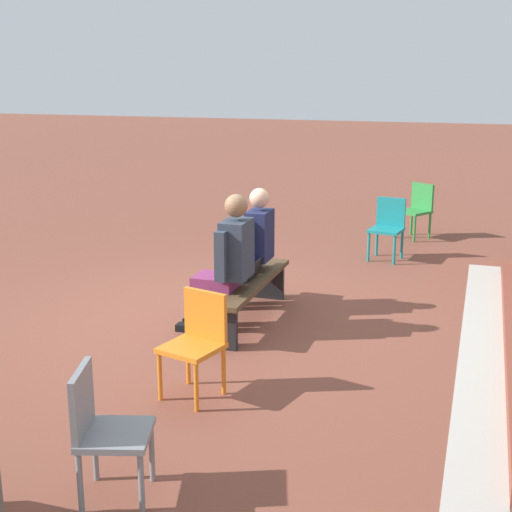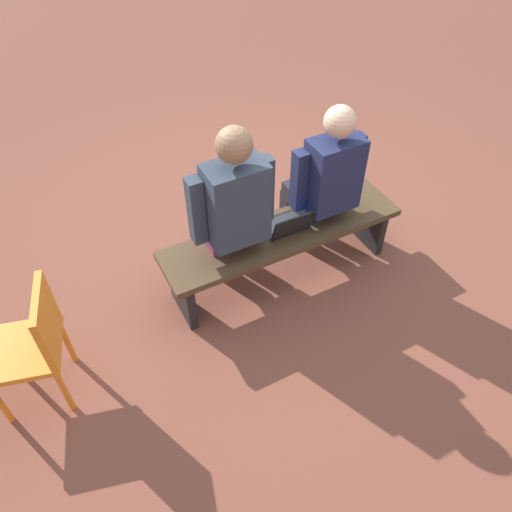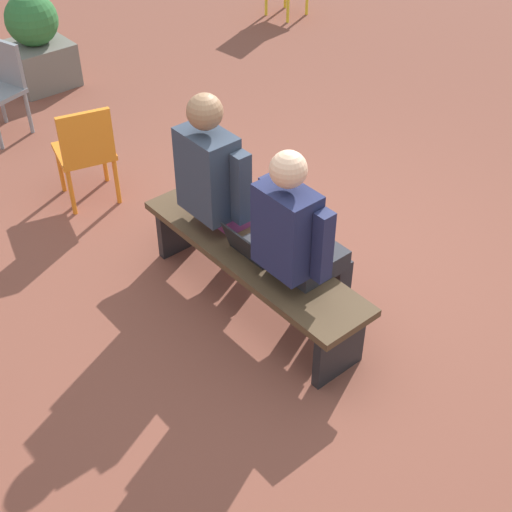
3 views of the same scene
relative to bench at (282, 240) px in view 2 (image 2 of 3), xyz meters
name	(u,v)px [view 2 (image 2 of 3)]	position (x,y,z in m)	size (l,w,h in m)	color
ground_plane	(256,242)	(0.01, -0.40, -0.35)	(60.00, 60.00, 0.00)	brown
bench	(282,240)	(0.00, 0.00, 0.00)	(1.80, 0.44, 0.45)	#4C3823
person_student	(323,181)	(-0.35, -0.07, 0.36)	(0.54, 0.69, 1.34)	#232328
person_adult	(229,209)	(0.38, -0.07, 0.39)	(0.58, 0.73, 1.40)	#7F2D5B
laptop	(287,225)	(-0.02, 0.01, 0.15)	(0.32, 0.29, 0.21)	black
plastic_chair_near_bench_left	(34,341)	(1.75, 0.19, 0.13)	(0.51, 0.51, 0.84)	orange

